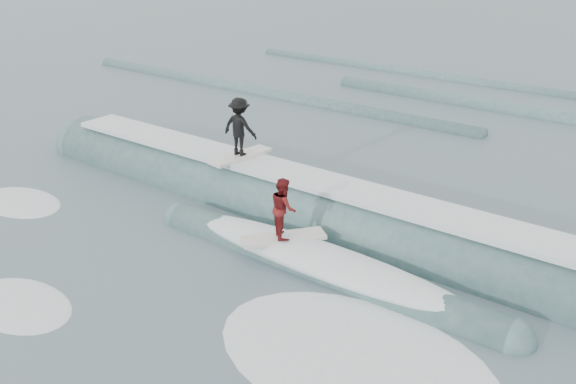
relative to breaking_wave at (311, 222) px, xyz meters
The scene contains 6 objects.
ground 4.08m from the breaking_wave, 93.19° to the right, with size 160.00×160.00×0.00m, color #3E565B.
breaking_wave is the anchor object (origin of this frame).
surfer_black 3.36m from the breaking_wave, behind, with size 1.12×2.05×1.75m.
surfer_red 2.30m from the breaking_wave, 74.10° to the right, with size 1.65×1.92×1.56m.
whitewater 5.13m from the breaking_wave, 74.06° to the right, with size 16.12×5.30×0.10m.
far_swells 13.93m from the breaking_wave, 102.95° to the left, with size 35.29×8.65×0.80m.
Camera 1 is at (9.04, -8.59, 7.46)m, focal length 40.00 mm.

